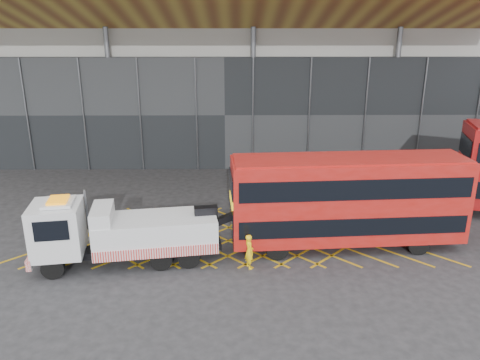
{
  "coord_description": "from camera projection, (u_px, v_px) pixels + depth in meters",
  "views": [
    {
      "loc": [
        2.79,
        -21.71,
        10.14
      ],
      "look_at": [
        3.0,
        1.5,
        2.4
      ],
      "focal_mm": 35.0,
      "sensor_mm": 36.0,
      "label": 1
    }
  ],
  "objects": [
    {
      "name": "ground_plane",
      "position": [
        181.0,
        234.0,
        23.78
      ],
      "size": [
        120.0,
        120.0,
        0.0
      ],
      "primitive_type": "plane",
      "color": "#272729"
    },
    {
      "name": "road_markings",
      "position": [
        228.0,
        234.0,
        23.8
      ],
      "size": [
        21.56,
        7.16,
        0.01
      ],
      "color": "gold",
      "rests_on": "ground_plane"
    },
    {
      "name": "construction_building",
      "position": [
        225.0,
        39.0,
        38.41
      ],
      "size": [
        55.0,
        23.97,
        18.0
      ],
      "color": "gray",
      "rests_on": "ground_plane"
    },
    {
      "name": "recovery_truck",
      "position": [
        120.0,
        232.0,
        20.45
      ],
      "size": [
        9.42,
        3.39,
        3.26
      ],
      "rotation": [
        0.0,
        0.0,
        0.15
      ],
      "color": "black",
      "rests_on": "ground_plane"
    },
    {
      "name": "bus_towed",
      "position": [
        347.0,
        198.0,
        21.76
      ],
      "size": [
        11.01,
        3.27,
        4.42
      ],
      "rotation": [
        0.0,
        0.0,
        0.07
      ],
      "color": "#AD140F",
      "rests_on": "ground_plane"
    },
    {
      "name": "worker",
      "position": [
        249.0,
        251.0,
        20.27
      ],
      "size": [
        0.56,
        0.67,
        1.57
      ],
      "primitive_type": "imported",
      "rotation": [
        0.0,
        0.0,
        1.93
      ],
      "color": "yellow",
      "rests_on": "ground_plane"
    }
  ]
}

